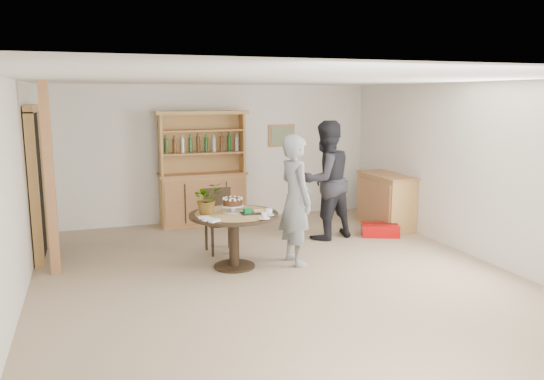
{
  "coord_description": "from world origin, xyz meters",
  "views": [
    {
      "loc": [
        -2.2,
        -6.06,
        2.32
      ],
      "look_at": [
        0.11,
        0.59,
        1.05
      ],
      "focal_mm": 35.0,
      "sensor_mm": 36.0,
      "label": 1
    }
  ],
  "objects": [
    {
      "name": "ground",
      "position": [
        0.0,
        0.0,
        0.0
      ],
      "size": [
        7.0,
        7.0,
        0.0
      ],
      "primitive_type": "plane",
      "color": "tan",
      "rests_on": "ground"
    },
    {
      "name": "room_shell",
      "position": [
        0.0,
        0.01,
        1.74
      ],
      "size": [
        6.04,
        7.04,
        2.52
      ],
      "color": "white",
      "rests_on": "ground"
    },
    {
      "name": "doorway",
      "position": [
        -2.93,
        2.0,
        1.11
      ],
      "size": [
        0.13,
        1.1,
        2.18
      ],
      "color": "black",
      "rests_on": "ground"
    },
    {
      "name": "pine_post",
      "position": [
        -2.7,
        1.2,
        1.25
      ],
      "size": [
        0.12,
        0.12,
        2.5
      ],
      "primitive_type": "cube",
      "color": "tan",
      "rests_on": "ground"
    },
    {
      "name": "hutch",
      "position": [
        -0.3,
        3.24,
        0.69
      ],
      "size": [
        1.62,
        0.54,
        2.04
      ],
      "color": "tan",
      "rests_on": "ground"
    },
    {
      "name": "sideboard",
      "position": [
        2.74,
        2.0,
        0.47
      ],
      "size": [
        0.54,
        1.26,
        0.94
      ],
      "color": "tan",
      "rests_on": "ground"
    },
    {
      "name": "dining_table",
      "position": [
        -0.42,
        0.66,
        0.6
      ],
      "size": [
        1.2,
        1.2,
        0.76
      ],
      "color": "black",
      "rests_on": "ground"
    },
    {
      "name": "dining_chair",
      "position": [
        -0.42,
        1.49,
        0.54
      ],
      "size": [
        0.44,
        0.44,
        0.95
      ],
      "rotation": [
        0.0,
        0.0,
        0.04
      ],
      "color": "black",
      "rests_on": "ground"
    },
    {
      "name": "birthday_cake",
      "position": [
        -0.42,
        0.71,
        0.88
      ],
      "size": [
        0.3,
        0.3,
        0.2
      ],
      "color": "white",
      "rests_on": "dining_table"
    },
    {
      "name": "flower_vase",
      "position": [
        -0.77,
        0.71,
        0.97
      ],
      "size": [
        0.47,
        0.44,
        0.42
      ],
      "primitive_type": "imported",
      "rotation": [
        0.0,
        0.0,
        0.35
      ],
      "color": "#3F7233",
      "rests_on": "dining_table"
    },
    {
      "name": "gift_tray",
      "position": [
        -0.2,
        0.53,
        0.79
      ],
      "size": [
        0.3,
        0.2,
        0.08
      ],
      "color": "black",
      "rests_on": "dining_table"
    },
    {
      "name": "coffee_cup_a",
      "position": [
        -0.02,
        0.38,
        0.8
      ],
      "size": [
        0.15,
        0.15,
        0.09
      ],
      "color": "white",
      "rests_on": "dining_table"
    },
    {
      "name": "coffee_cup_b",
      "position": [
        -0.14,
        0.21,
        0.79
      ],
      "size": [
        0.15,
        0.15,
        0.08
      ],
      "color": "white",
      "rests_on": "dining_table"
    },
    {
      "name": "napkins",
      "position": [
        -0.83,
        0.34,
        0.77
      ],
      "size": [
        0.24,
        0.33,
        0.03
      ],
      "color": "white",
      "rests_on": "dining_table"
    },
    {
      "name": "teen_boy",
      "position": [
        0.43,
        0.56,
        0.9
      ],
      "size": [
        0.49,
        0.69,
        1.8
      ],
      "primitive_type": "imported",
      "rotation": [
        0.0,
        0.0,
        1.66
      ],
      "color": "gray",
      "rests_on": "ground"
    },
    {
      "name": "adult_person",
      "position": [
        1.38,
        1.63,
        0.96
      ],
      "size": [
        1.08,
        0.93,
        1.92
      ],
      "primitive_type": "imported",
      "rotation": [
        0.0,
        0.0,
        3.39
      ],
      "color": "black",
      "rests_on": "ground"
    },
    {
      "name": "red_suitcase",
      "position": [
        2.31,
        1.46,
        0.1
      ],
      "size": [
        0.71,
        0.6,
        0.21
      ],
      "rotation": [
        0.0,
        0.0,
        -0.4
      ],
      "color": "#C3090A",
      "rests_on": "ground"
    }
  ]
}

